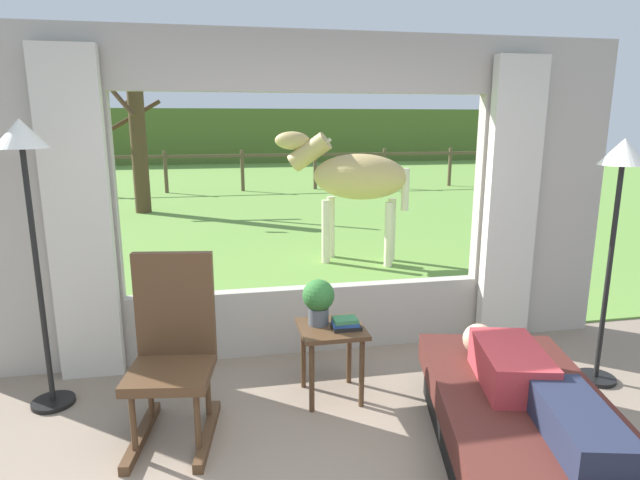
% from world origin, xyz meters
% --- Properties ---
extents(back_wall_with_window, '(5.20, 0.12, 2.55)m').
position_xyz_m(back_wall_with_window, '(0.00, 2.26, 1.25)').
color(back_wall_with_window, '#ADA599').
rests_on(back_wall_with_window, ground_plane).
extents(curtain_panel_left, '(0.44, 0.10, 2.40)m').
position_xyz_m(curtain_panel_left, '(-1.69, 2.12, 1.20)').
color(curtain_panel_left, beige).
rests_on(curtain_panel_left, ground_plane).
extents(curtain_panel_right, '(0.44, 0.10, 2.40)m').
position_xyz_m(curtain_panel_right, '(1.69, 2.12, 1.20)').
color(curtain_panel_right, beige).
rests_on(curtain_panel_right, ground_plane).
extents(outdoor_pasture_lawn, '(36.00, 21.68, 0.02)m').
position_xyz_m(outdoor_pasture_lawn, '(0.00, 13.16, 0.01)').
color(outdoor_pasture_lawn, olive).
rests_on(outdoor_pasture_lawn, ground_plane).
extents(distant_hill_ridge, '(36.00, 2.00, 2.40)m').
position_xyz_m(distant_hill_ridge, '(0.00, 23.00, 1.20)').
color(distant_hill_ridge, '#526B2C').
rests_on(distant_hill_ridge, ground_plane).
extents(recliner_sofa, '(1.28, 1.87, 0.42)m').
position_xyz_m(recliner_sofa, '(0.88, 0.51, 0.22)').
color(recliner_sofa, black).
rests_on(recliner_sofa, ground_plane).
extents(reclining_person, '(0.47, 1.42, 0.22)m').
position_xyz_m(reclining_person, '(0.88, 0.47, 0.52)').
color(reclining_person, '#B23338').
rests_on(reclining_person, recliner_sofa).
extents(rocking_chair, '(0.56, 0.74, 1.12)m').
position_xyz_m(rocking_chair, '(-1.02, 1.23, 0.55)').
color(rocking_chair, '#4C331E').
rests_on(rocking_chair, ground_plane).
extents(side_table, '(0.44, 0.44, 0.52)m').
position_xyz_m(side_table, '(0.01, 1.45, 0.43)').
color(side_table, '#4C331E').
rests_on(side_table, ground_plane).
extents(potted_plant, '(0.22, 0.22, 0.32)m').
position_xyz_m(potted_plant, '(-0.07, 1.51, 0.70)').
color(potted_plant, '#4C5156').
rests_on(potted_plant, side_table).
extents(book_stack, '(0.20, 0.14, 0.08)m').
position_xyz_m(book_stack, '(0.10, 1.40, 0.56)').
color(book_stack, black).
rests_on(book_stack, side_table).
extents(floor_lamp_left, '(0.32, 0.32, 1.91)m').
position_xyz_m(floor_lamp_left, '(-1.88, 1.72, 1.54)').
color(floor_lamp_left, black).
rests_on(floor_lamp_left, ground_plane).
extents(floor_lamp_right, '(0.32, 0.32, 1.78)m').
position_xyz_m(floor_lamp_right, '(2.00, 1.30, 1.43)').
color(floor_lamp_right, black).
rests_on(floor_lamp_right, ground_plane).
extents(horse, '(1.78, 1.08, 1.73)m').
position_xyz_m(horse, '(1.06, 4.91, 1.16)').
color(horse, tan).
rests_on(horse, outdoor_pasture_lawn).
extents(pasture_tree, '(1.63, 1.50, 3.00)m').
position_xyz_m(pasture_tree, '(-2.23, 9.57, 1.46)').
color(pasture_tree, '#4C3823').
rests_on(pasture_tree, outdoor_pasture_lawn).
extents(pasture_fence_line, '(16.10, 0.10, 1.10)m').
position_xyz_m(pasture_fence_line, '(0.00, 12.60, 0.74)').
color(pasture_fence_line, brown).
rests_on(pasture_fence_line, outdoor_pasture_lawn).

